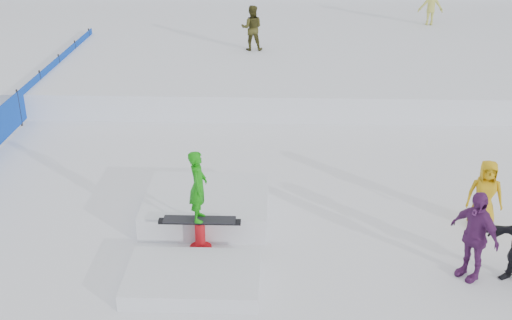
{
  "coord_description": "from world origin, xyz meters",
  "views": [
    {
      "loc": [
        0.92,
        -10.62,
        6.88
      ],
      "look_at": [
        0.5,
        2.0,
        1.1
      ],
      "focal_mm": 45.0,
      "sensor_mm": 36.0,
      "label": 1
    }
  ],
  "objects_px": {
    "walker_ygreen": "(431,6)",
    "spectator_yellow": "(485,195)",
    "safety_fence": "(19,108)",
    "spectator_purple": "(474,235)",
    "jib_rail_feature": "(203,221)",
    "walker_olive": "(252,28)"
  },
  "relations": [
    {
      "from": "walker_ygreen",
      "to": "spectator_yellow",
      "type": "relative_size",
      "value": 1.06
    },
    {
      "from": "walker_ygreen",
      "to": "spectator_yellow",
      "type": "distance_m",
      "value": 15.63
    },
    {
      "from": "safety_fence",
      "to": "spectator_purple",
      "type": "height_order",
      "value": "spectator_purple"
    },
    {
      "from": "safety_fence",
      "to": "jib_rail_feature",
      "type": "xyz_separation_m",
      "value": [
        5.97,
        -5.9,
        -0.25
      ]
    },
    {
      "from": "spectator_yellow",
      "to": "jib_rail_feature",
      "type": "xyz_separation_m",
      "value": [
        -5.77,
        -0.51,
        -0.45
      ]
    },
    {
      "from": "walker_olive",
      "to": "spectator_yellow",
      "type": "xyz_separation_m",
      "value": [
        5.23,
        -11.11,
        -0.85
      ]
    },
    {
      "from": "spectator_yellow",
      "to": "jib_rail_feature",
      "type": "distance_m",
      "value": 5.81
    },
    {
      "from": "spectator_purple",
      "to": "walker_ygreen",
      "type": "bearing_deg",
      "value": 135.01
    },
    {
      "from": "spectator_purple",
      "to": "spectator_yellow",
      "type": "distance_m",
      "value": 1.97
    },
    {
      "from": "walker_olive",
      "to": "spectator_purple",
      "type": "relative_size",
      "value": 0.93
    },
    {
      "from": "walker_olive",
      "to": "jib_rail_feature",
      "type": "distance_m",
      "value": 11.71
    },
    {
      "from": "walker_ygreen",
      "to": "spectator_purple",
      "type": "height_order",
      "value": "walker_ygreen"
    },
    {
      "from": "spectator_yellow",
      "to": "jib_rail_feature",
      "type": "bearing_deg",
      "value": -167.6
    },
    {
      "from": "safety_fence",
      "to": "jib_rail_feature",
      "type": "distance_m",
      "value": 8.4
    },
    {
      "from": "spectator_purple",
      "to": "jib_rail_feature",
      "type": "relative_size",
      "value": 0.4
    },
    {
      "from": "safety_fence",
      "to": "walker_ygreen",
      "type": "height_order",
      "value": "walker_ygreen"
    },
    {
      "from": "spectator_yellow",
      "to": "spectator_purple",
      "type": "bearing_deg",
      "value": -104.7
    },
    {
      "from": "safety_fence",
      "to": "jib_rail_feature",
      "type": "height_order",
      "value": "jib_rail_feature"
    },
    {
      "from": "spectator_purple",
      "to": "spectator_yellow",
      "type": "xyz_separation_m",
      "value": [
        0.74,
        1.82,
        -0.12
      ]
    },
    {
      "from": "walker_olive",
      "to": "walker_ygreen",
      "type": "height_order",
      "value": "walker_olive"
    },
    {
      "from": "safety_fence",
      "to": "jib_rail_feature",
      "type": "relative_size",
      "value": 3.64
    },
    {
      "from": "spectator_purple",
      "to": "jib_rail_feature",
      "type": "height_order",
      "value": "jib_rail_feature"
    }
  ]
}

